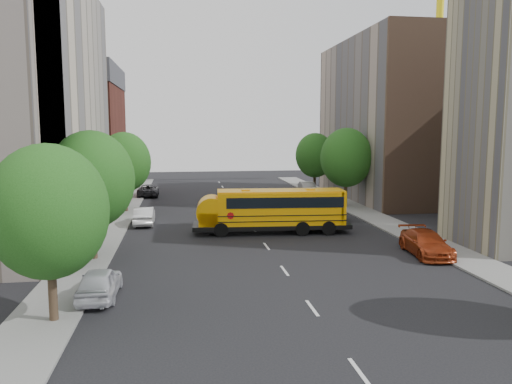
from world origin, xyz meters
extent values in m
plane|color=black|center=(0.00, 0.00, 0.00)|extent=(120.00, 120.00, 0.00)
cube|color=slate|center=(-11.50, 5.00, 0.06)|extent=(3.00, 80.00, 0.12)
cube|color=slate|center=(11.50, 5.00, 0.06)|extent=(3.00, 80.00, 0.12)
cube|color=silver|center=(0.00, 10.00, 0.01)|extent=(0.15, 64.00, 0.01)
cube|color=#BEAF99|center=(-18.00, 6.00, 10.00)|extent=(10.00, 26.00, 20.00)
cube|color=maroon|center=(-18.00, 28.00, 6.50)|extent=(10.00, 15.00, 13.00)
cube|color=tan|center=(18.00, 20.00, 9.00)|extent=(10.00, 22.00, 18.00)
cube|color=brown|center=(18.00, 9.00, 9.00)|extent=(10.10, 0.30, 18.00)
cylinder|color=yellow|center=(28.00, 28.00, 17.50)|extent=(1.00, 1.00, 35.00)
cylinder|color=#38281C|center=(-11.00, -14.00, 1.35)|extent=(0.36, 0.36, 2.70)
ellipsoid|color=#1B4412|center=(-11.00, -14.00, 4.65)|extent=(4.80, 4.80, 5.52)
cylinder|color=#38281C|center=(-11.00, -4.00, 1.44)|extent=(0.36, 0.36, 2.88)
ellipsoid|color=#1B4412|center=(-11.00, -4.00, 4.96)|extent=(5.12, 5.12, 5.89)
cylinder|color=#38281C|center=(-11.00, 14.00, 1.40)|extent=(0.36, 0.36, 2.81)
ellipsoid|color=#1B4412|center=(-11.00, 14.00, 4.84)|extent=(4.99, 4.99, 5.74)
cylinder|color=#38281C|center=(11.00, 14.00, 1.48)|extent=(0.36, 0.36, 2.95)
ellipsoid|color=#1B4412|center=(11.00, 14.00, 5.08)|extent=(5.25, 5.25, 6.04)
cylinder|color=#38281C|center=(11.00, 26.00, 1.37)|extent=(0.36, 0.36, 2.74)
ellipsoid|color=#1B4412|center=(11.00, 26.00, 4.71)|extent=(4.86, 4.86, 5.59)
cube|color=black|center=(1.15, 2.42, 0.59)|extent=(12.18, 3.53, 0.32)
cube|color=#FFA605|center=(1.90, 2.37, 1.99)|extent=(9.82, 3.32, 2.47)
cube|color=#FFA605|center=(-3.78, 2.75, 1.23)|extent=(2.09, 2.59, 1.07)
cube|color=black|center=(-2.65, 2.67, 2.52)|extent=(0.70, 2.50, 1.29)
cube|color=#FFA605|center=(1.90, 2.37, 3.24)|extent=(9.81, 3.11, 0.15)
cube|color=black|center=(2.11, 2.35, 2.52)|extent=(8.97, 3.33, 0.81)
cube|color=black|center=(1.90, 2.37, 1.13)|extent=(9.83, 3.39, 0.06)
cube|color=black|center=(1.90, 2.37, 1.56)|extent=(9.83, 3.39, 0.06)
cube|color=#FFA605|center=(6.78, 2.04, 1.99)|extent=(0.34, 2.69, 2.47)
cube|color=#FFA605|center=(-0.99, 2.56, 3.35)|extent=(0.69, 0.69, 0.11)
cube|color=#FFA605|center=(4.36, 2.20, 3.35)|extent=(0.69, 0.69, 0.11)
cylinder|color=#FFA605|center=(-3.78, 2.75, 1.77)|extent=(2.41, 2.61, 2.26)
cylinder|color=red|center=(-2.37, 1.20, 1.61)|extent=(0.54, 0.08, 0.54)
cylinder|color=black|center=(-3.12, 1.36, 0.54)|extent=(1.09, 0.39, 1.07)
cylinder|color=black|center=(-2.94, 4.04, 0.54)|extent=(1.09, 0.39, 1.07)
cylinder|color=black|center=(3.42, 0.92, 0.54)|extent=(1.09, 0.39, 1.07)
cylinder|color=black|center=(3.60, 3.60, 0.54)|extent=(1.09, 0.39, 1.07)
cylinder|color=black|center=(5.56, 0.78, 0.54)|extent=(1.09, 0.39, 1.07)
cylinder|color=black|center=(5.74, 3.46, 0.54)|extent=(1.09, 0.39, 1.07)
cube|color=black|center=(5.62, 7.43, 0.50)|extent=(6.33, 3.47, 0.30)
cube|color=white|center=(6.11, 7.31, 1.55)|extent=(4.94, 3.02, 1.80)
cube|color=white|center=(3.49, 8.00, 1.25)|extent=(1.84, 2.20, 1.20)
cube|color=silver|center=(6.11, 7.31, 2.51)|extent=(5.16, 3.16, 0.12)
cylinder|color=black|center=(3.24, 7.03, 0.42)|extent=(0.88, 0.46, 0.84)
cylinder|color=black|center=(3.75, 8.96, 0.42)|extent=(0.88, 0.46, 0.84)
cylinder|color=black|center=(5.56, 6.41, 0.42)|extent=(0.88, 0.46, 0.84)
cylinder|color=black|center=(6.07, 8.35, 0.42)|extent=(0.88, 0.46, 0.84)
cylinder|color=black|center=(7.70, 5.85, 0.42)|extent=(0.88, 0.46, 0.84)
cylinder|color=black|center=(8.21, 7.79, 0.42)|extent=(0.88, 0.46, 0.84)
imported|color=silver|center=(-9.60, -11.17, 0.74)|extent=(1.81, 4.38, 1.48)
imported|color=silver|center=(-8.80, 7.28, 0.74)|extent=(1.60, 4.52, 1.49)
imported|color=black|center=(-9.60, 25.47, 0.72)|extent=(2.47, 5.24, 1.45)
imported|color=#9A3313|center=(9.60, -5.85, 0.77)|extent=(2.67, 5.51, 1.54)
imported|color=gray|center=(9.60, 24.00, 0.78)|extent=(1.86, 4.80, 1.56)
camera|label=1|loc=(-5.69, -34.84, 7.94)|focal=35.00mm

